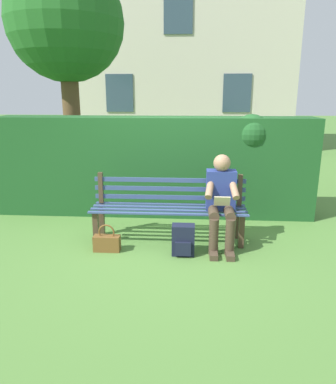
{
  "coord_description": "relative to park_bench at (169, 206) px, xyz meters",
  "views": [
    {
      "loc": [
        -0.3,
        4.58,
        1.94
      ],
      "look_at": [
        0.0,
        0.1,
        0.72
      ],
      "focal_mm": 33.82,
      "sensor_mm": 36.0,
      "label": 1
    }
  ],
  "objects": [
    {
      "name": "ground",
      "position": [
        0.0,
        0.07,
        -0.47
      ],
      "size": [
        60.0,
        60.0,
        0.0
      ],
      "primitive_type": "plane",
      "color": "#517F38"
    },
    {
      "name": "park_bench",
      "position": [
        0.0,
        0.0,
        0.0
      ],
      "size": [
        2.07,
        0.48,
        0.89
      ],
      "color": "#4C3828",
      "rests_on": "ground"
    },
    {
      "name": "person_seated",
      "position": [
        -0.68,
        0.17,
        0.17
      ],
      "size": [
        0.44,
        0.73,
        1.19
      ],
      "color": "navy",
      "rests_on": "ground"
    },
    {
      "name": "hedge_backdrop",
      "position": [
        0.29,
        -1.15,
        0.36
      ],
      "size": [
        5.09,
        0.71,
        1.64
      ],
      "color": "#1E5123",
      "rests_on": "ground"
    },
    {
      "name": "tree",
      "position": [
        2.32,
        -2.95,
        2.75
      ],
      "size": [
        2.41,
        2.3,
        4.45
      ],
      "color": "brown",
      "rests_on": "ground"
    },
    {
      "name": "building_facade",
      "position": [
        0.2,
        -8.99,
        3.03
      ],
      "size": [
        7.66,
        2.94,
        7.0
      ],
      "color": "beige",
      "rests_on": "ground"
    },
    {
      "name": "backpack",
      "position": [
        -0.21,
        0.5,
        -0.28
      ],
      "size": [
        0.28,
        0.24,
        0.39
      ],
      "color": "#191E33",
      "rests_on": "ground"
    },
    {
      "name": "handbag",
      "position": [
        0.76,
        0.45,
        -0.35
      ],
      "size": [
        0.33,
        0.14,
        0.36
      ],
      "color": "brown",
      "rests_on": "ground"
    }
  ]
}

